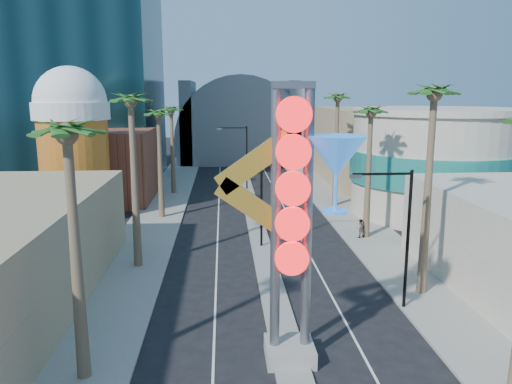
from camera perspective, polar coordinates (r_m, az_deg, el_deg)
name	(u,v)px	position (r m, az deg, el deg)	size (l,w,h in m)	color
sidewalk_west	(163,206)	(54.64, -10.59, -1.59)	(5.00, 100.00, 0.15)	gray
sidewalk_east	(337,203)	(55.65, 9.23, -1.31)	(5.00, 100.00, 0.15)	gray
median	(249,199)	(57.25, -0.75, -0.80)	(1.60, 84.00, 0.15)	gray
brick_filler_west	(106,167)	(57.97, -16.78, 2.81)	(10.00, 10.00, 8.00)	brown
filler_east	(364,146)	(68.92, 12.24, 5.15)	(10.00, 20.00, 10.00)	tan
beer_mug	(73,138)	(50.10, -20.17, 5.76)	(7.00, 7.00, 14.50)	#AD4617
turquoise_building	(434,163)	(52.71, 19.69, 3.19)	(16.60, 16.60, 10.60)	#B3AD97
canopy	(239,136)	(90.28, -1.91, 6.36)	(22.00, 16.00, 22.00)	slate
neon_sign	(310,205)	(21.72, 6.24, -1.48)	(6.53, 2.60, 12.55)	gray
streetlight_0	(269,187)	(38.73, 1.44, 0.58)	(3.79, 0.25, 8.00)	black
streetlight_1	(242,151)	(62.36, -1.56, 4.67)	(3.79, 0.25, 8.00)	black
streetlight_2	(400,227)	(28.57, 16.14, -3.86)	(3.45, 0.25, 8.00)	black
palm_0	(68,149)	(20.91, -20.71, 4.66)	(2.40, 2.40, 11.70)	brown
palm_1	(131,112)	(34.46, -14.09, 8.87)	(2.40, 2.40, 12.70)	brown
palm_2	(158,121)	(48.35, -11.09, 8.01)	(2.40, 2.40, 11.20)	brown
palm_3	(171,115)	(60.26, -9.66, 8.67)	(2.40, 2.40, 11.20)	brown
palm_5	(434,107)	(30.35, 19.63, 9.11)	(2.40, 2.40, 13.20)	brown
palm_6	(371,120)	(41.69, 12.99, 8.06)	(2.40, 2.40, 11.70)	brown
palm_7	(338,105)	(53.26, 9.31, 9.81)	(2.40, 2.40, 12.70)	brown
red_pickup	(280,221)	(45.05, 2.75, -3.36)	(2.30, 4.99, 1.39)	#B8190E
pedestrian_b	(360,228)	(42.65, 11.81, -4.09)	(0.77, 0.60, 1.58)	gray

